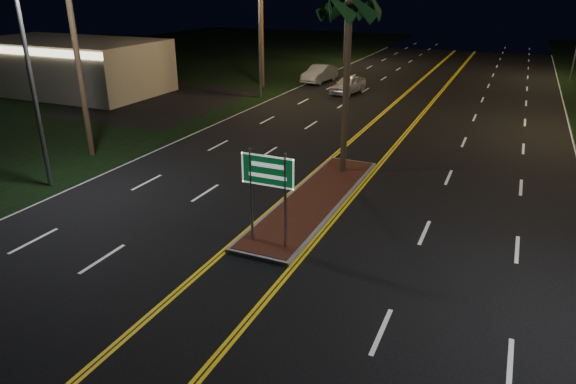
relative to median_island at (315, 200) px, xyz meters
The scene contains 11 objects.
ground 7.00m from the median_island, 90.00° to the right, with size 120.00×120.00×0.00m, color black.
grass_left 34.99m from the median_island, 149.04° to the left, with size 40.00×110.00×0.01m, color black.
median_island is the anchor object (origin of this frame).
highway_sign 4.80m from the median_island, 90.00° to the right, with size 1.80×0.08×3.20m.
commercial_building 29.13m from the median_island, 153.45° to the left, with size 15.00×8.12×4.00m.
streetlight_left_near 12.36m from the median_island, 164.22° to the right, with size 1.91×0.44×9.00m.
streetlight_left_mid 20.80m from the median_island, 121.98° to the left, with size 1.91×0.44×9.00m.
streetlight_left_far 38.89m from the median_island, 106.00° to the left, with size 1.91×0.44×9.00m.
palm_median 8.00m from the median_island, 90.00° to the left, with size 2.40×2.40×8.30m.
car_near 21.99m from the median_island, 104.35° to the left, with size 2.03×4.74×1.58m, color silver.
car_far 26.64m from the median_island, 110.30° to the left, with size 2.17×5.07×1.69m, color silver.
Camera 1 is at (6.64, -10.62, 8.11)m, focal length 32.00 mm.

